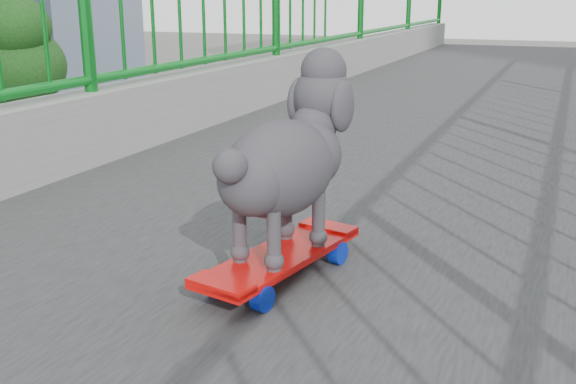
# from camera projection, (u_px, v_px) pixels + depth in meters

# --- Properties ---
(skateboard) EXTENTS (0.26, 0.56, 0.07)m
(skateboard) POSITION_uv_depth(u_px,v_px,m) (280.00, 259.00, 1.72)
(skateboard) COLOR red
(skateboard) RESTS_ON footbridge
(poodle) EXTENTS (0.29, 0.54, 0.45)m
(poodle) POSITION_uv_depth(u_px,v_px,m) (287.00, 157.00, 1.67)
(poodle) COLOR #302D32
(poodle) RESTS_ON skateboard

